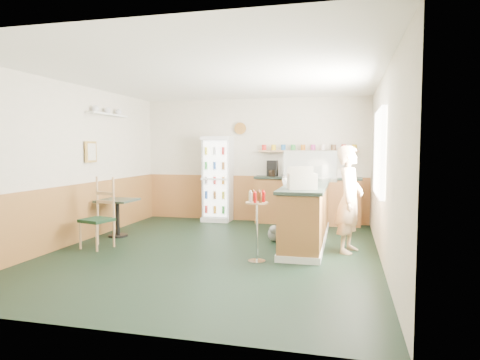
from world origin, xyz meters
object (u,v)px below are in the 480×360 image
(shopkeeper, at_px, (349,199))
(cash_register, at_px, (302,181))
(drinks_fridge, at_px, (218,179))
(cafe_chair, at_px, (100,211))
(cafe_table, at_px, (118,210))
(display_case, at_px, (311,166))
(condiment_stand, at_px, (257,215))

(shopkeeper, bearing_deg, cash_register, 132.97)
(drinks_fridge, height_order, cash_register, drinks_fridge)
(drinks_fridge, bearing_deg, shopkeeper, -38.82)
(cash_register, xyz_separation_m, cafe_chair, (-3.25, -0.23, -0.53))
(cafe_table, bearing_deg, cash_register, -9.61)
(display_case, xyz_separation_m, cafe_chair, (-3.25, -1.85, -0.69))
(cash_register, bearing_deg, display_case, 76.35)
(display_case, bearing_deg, condiment_stand, -105.01)
(cash_register, height_order, cafe_table, cash_register)
(shopkeeper, height_order, cafe_chair, shopkeeper)
(cash_register, bearing_deg, cafe_chair, 170.43)
(display_case, relative_size, cash_register, 2.28)
(shopkeeper, relative_size, cafe_chair, 1.44)
(display_case, bearing_deg, shopkeeper, -60.59)
(drinks_fridge, xyz_separation_m, condiment_stand, (1.54, -3.16, -0.26))
(cash_register, distance_m, cafe_table, 3.51)
(display_case, xyz_separation_m, cafe_table, (-3.40, -1.04, -0.80))
(cash_register, bearing_deg, shopkeeper, 14.31)
(display_case, bearing_deg, cash_register, -90.00)
(drinks_fridge, height_order, display_case, drinks_fridge)
(shopkeeper, bearing_deg, drinks_fridge, 66.20)
(cafe_chair, bearing_deg, display_case, 43.73)
(drinks_fridge, relative_size, shopkeeper, 1.13)
(condiment_stand, relative_size, cafe_table, 1.46)
(cafe_chair, bearing_deg, condiment_stand, 7.95)
(display_case, relative_size, condiment_stand, 0.98)
(display_case, height_order, condiment_stand, display_case)
(cash_register, bearing_deg, cafe_table, 156.75)
(condiment_stand, bearing_deg, cash_register, 42.47)
(drinks_fridge, relative_size, condiment_stand, 1.87)
(shopkeeper, relative_size, condiment_stand, 1.65)
(shopkeeper, bearing_deg, condiment_stand, 140.16)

